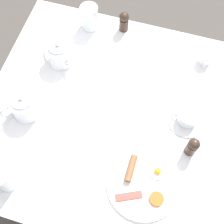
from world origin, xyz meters
TOP-DOWN VIEW (x-y plane):
  - ground_plane at (0.00, 0.00)m, footprint 8.00×8.00m
  - table at (0.00, 0.00)m, footprint 0.99×1.05m
  - breakfast_plate at (0.24, 0.19)m, footprint 0.27×0.27m
  - teapot_near at (-0.19, -0.29)m, footprint 0.13×0.17m
  - teapot_far at (0.09, -0.34)m, footprint 0.14×0.16m
  - teacup_with_saucer_left at (-0.06, 0.30)m, footprint 0.15×0.15m
  - water_glass_tall at (-0.41, -0.23)m, footprint 0.08×0.08m
  - water_glass_short at (0.37, -0.29)m, footprint 0.08×0.08m
  - creamer_jug at (-0.36, 0.32)m, footprint 0.08×0.06m
  - pepper_grinder at (0.07, 0.33)m, footprint 0.04×0.04m
  - salt_grinder at (-0.43, -0.07)m, footprint 0.04×0.04m
  - fork_by_plate at (-0.04, 0.09)m, footprint 0.15×0.08m
  - knife_by_plate at (-0.26, -0.05)m, footprint 0.14×0.16m
  - spoon_for_tea at (0.31, -0.05)m, footprint 0.11×0.14m
  - fork_spare at (-0.36, 0.14)m, footprint 0.16×0.11m

SIDE VIEW (x-z plane):
  - ground_plane at x=0.00m, z-range 0.00..0.00m
  - table at x=0.00m, z-range 0.30..1.06m
  - fork_by_plate at x=-0.04m, z-range 0.75..0.76m
  - knife_by_plate at x=-0.26m, z-range 0.75..0.76m
  - spoon_for_tea at x=0.31m, z-range 0.75..0.76m
  - fork_spare at x=-0.36m, z-range 0.75..0.76m
  - breakfast_plate at x=0.24m, z-range 0.74..0.78m
  - teacup_with_saucer_left at x=-0.06m, z-range 0.75..0.80m
  - creamer_jug at x=-0.36m, z-range 0.75..0.81m
  - teapot_near at x=-0.19m, z-range 0.74..0.86m
  - teapot_far at x=0.09m, z-range 0.74..0.86m
  - pepper_grinder at x=0.07m, z-range 0.75..0.86m
  - salt_grinder at x=-0.43m, z-range 0.75..0.86m
  - water_glass_tall at x=-0.41m, z-range 0.75..0.87m
  - water_glass_short at x=0.37m, z-range 0.75..0.87m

